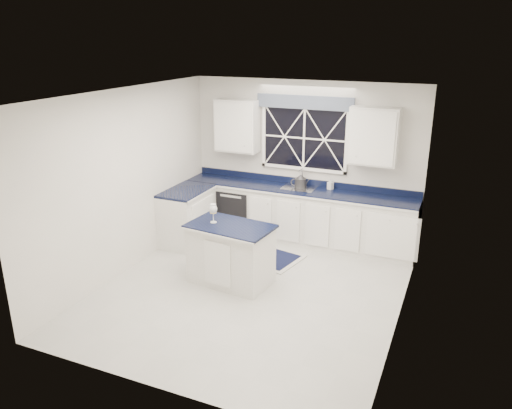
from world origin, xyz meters
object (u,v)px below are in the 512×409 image
at_px(kettle, 300,181).
at_px(wine_glass, 213,210).
at_px(island, 231,254).
at_px(faucet, 302,177).
at_px(soap_bottle, 330,184).
at_px(dishwasher, 239,210).

bearing_deg(kettle, wine_glass, -131.61).
relative_size(island, wine_glass, 4.54).
bearing_deg(wine_glass, island, -0.81).
relative_size(faucet, island, 0.24).
bearing_deg(soap_bottle, wine_glass, -119.93).
bearing_deg(soap_bottle, faucet, 177.78).
relative_size(kettle, soap_bottle, 1.65).
bearing_deg(soap_bottle, kettle, -168.57).
bearing_deg(island, dishwasher, 117.97).
bearing_deg(dishwasher, soap_bottle, 6.19).
bearing_deg(faucet, soap_bottle, -2.22).
height_order(faucet, soap_bottle, faucet).
relative_size(island, soap_bottle, 6.73).
xyz_separation_m(island, wine_glass, (-0.27, 0.00, 0.62)).
bearing_deg(kettle, faucet, 75.26).
distance_m(wine_glass, soap_bottle, 2.31).
bearing_deg(wine_glass, soap_bottle, 60.07).
height_order(faucet, kettle, faucet).
xyz_separation_m(dishwasher, wine_glass, (0.46, -1.82, 0.65)).
height_order(kettle, wine_glass, kettle).
relative_size(dishwasher, wine_glass, 2.99).
relative_size(island, kettle, 4.08).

